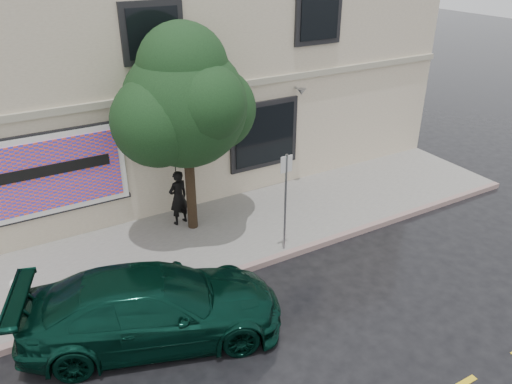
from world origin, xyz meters
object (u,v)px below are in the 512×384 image
car (153,307)px  fire_hydrant (19,296)px  pedestrian (178,198)px  street_tree (185,106)px

car → fire_hydrant: bearing=67.3°
fire_hydrant → car: bearing=-65.7°
pedestrian → fire_hydrant: 4.71m
car → fire_hydrant: (-2.28, 1.96, -0.19)m
pedestrian → street_tree: size_ratio=0.32×
car → pedestrian: 4.29m
pedestrian → fire_hydrant: (-4.34, -1.80, -0.39)m
pedestrian → street_tree: 2.68m
pedestrian → car: bearing=47.2°
street_tree → fire_hydrant: bearing=-162.7°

